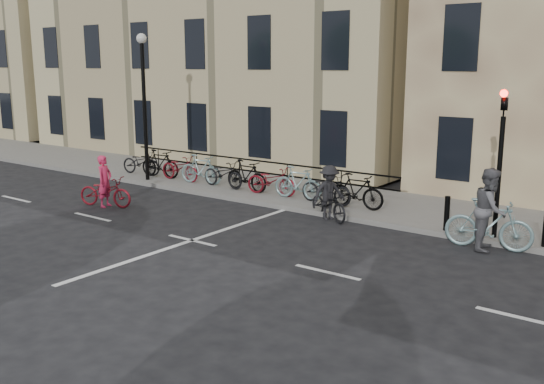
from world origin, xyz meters
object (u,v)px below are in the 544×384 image
Objects in this scene: traffic_light at (501,145)px; cyclist_pink at (105,189)px; cyclist_grey at (489,217)px; cyclist_dark at (329,198)px; lamp_post at (144,89)px.

cyclist_pink is (-10.95, -3.25, -1.89)m from traffic_light.
cyclist_dark is at bearing 77.36° from cyclist_grey.
lamp_post reaches higher than traffic_light.
lamp_post is at bearing 113.38° from cyclist_dark.
traffic_light is at bearing -0.27° from lamp_post.
cyclist_dark is (-4.58, 0.18, -0.19)m from cyclist_grey.
traffic_light is at bearing -6.97° from cyclist_grey.
lamp_post is 8.67m from cyclist_dark.
lamp_post is 2.48× the size of cyclist_grey.
lamp_post is at bearing 10.47° from cyclist_pink.
traffic_light is 1.76m from cyclist_grey.
cyclist_pink is at bearing -62.10° from lamp_post.
lamp_post is at bearing 76.56° from cyclist_grey.
traffic_light reaches higher than cyclist_pink.
traffic_light is at bearing -57.57° from cyclist_dark.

